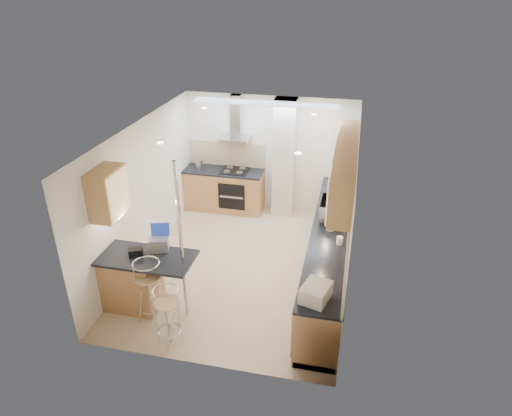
% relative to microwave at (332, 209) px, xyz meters
% --- Properties ---
extents(ground, '(4.80, 4.80, 0.00)m').
position_rel_microwave_xyz_m(ground, '(-1.48, -0.42, -1.08)').
color(ground, '#CFB18A').
rests_on(ground, ground).
extents(room_shell, '(3.64, 4.84, 2.51)m').
position_rel_microwave_xyz_m(room_shell, '(-1.15, -0.05, 0.46)').
color(room_shell, white).
rests_on(room_shell, ground).
extents(right_counter, '(0.63, 4.40, 0.92)m').
position_rel_microwave_xyz_m(right_counter, '(0.02, -0.42, -0.62)').
color(right_counter, '#B37D47').
rests_on(right_counter, ground).
extents(back_counter, '(1.70, 0.63, 0.92)m').
position_rel_microwave_xyz_m(back_counter, '(-2.43, 1.68, -0.62)').
color(back_counter, '#B37D47').
rests_on(back_counter, ground).
extents(peninsula, '(1.47, 0.72, 0.94)m').
position_rel_microwave_xyz_m(peninsula, '(-2.60, -1.87, -0.60)').
color(peninsula, '#B37D47').
rests_on(peninsula, ground).
extents(microwave, '(0.40, 0.58, 0.32)m').
position_rel_microwave_xyz_m(microwave, '(0.00, 0.00, 0.00)').
color(microwave, white).
rests_on(microwave, right_counter).
extents(laptop, '(0.34, 0.29, 0.20)m').
position_rel_microwave_xyz_m(laptop, '(-2.46, -1.65, -0.04)').
color(laptop, '#9FA1A6').
rests_on(laptop, peninsula).
extents(bag, '(0.24, 0.22, 0.11)m').
position_rel_microwave_xyz_m(bag, '(-2.75, -1.86, -0.08)').
color(bag, black).
rests_on(bag, peninsula).
extents(bar_stool_near, '(0.50, 0.50, 1.02)m').
position_rel_microwave_xyz_m(bar_stool_near, '(-2.47, -2.11, -0.57)').
color(bar_stool_near, tan).
rests_on(bar_stool_near, ground).
extents(bar_stool_end, '(0.46, 0.46, 0.92)m').
position_rel_microwave_xyz_m(bar_stool_end, '(-2.01, -2.52, -0.62)').
color(bar_stool_end, tan).
rests_on(bar_stool_end, ground).
extents(jar_a, '(0.16, 0.16, 0.16)m').
position_rel_microwave_xyz_m(jar_a, '(0.04, 0.07, -0.08)').
color(jar_a, beige).
rests_on(jar_a, right_counter).
extents(jar_b, '(0.14, 0.14, 0.14)m').
position_rel_microwave_xyz_m(jar_b, '(0.16, 0.69, -0.09)').
color(jar_b, beige).
rests_on(jar_b, right_counter).
extents(jar_c, '(0.18, 0.18, 0.18)m').
position_rel_microwave_xyz_m(jar_c, '(0.01, -0.44, -0.07)').
color(jar_c, '#BDB097').
rests_on(jar_c, right_counter).
extents(jar_d, '(0.10, 0.10, 0.13)m').
position_rel_microwave_xyz_m(jar_d, '(0.18, -0.86, -0.10)').
color(jar_d, white).
rests_on(jar_d, right_counter).
extents(bread_bin, '(0.42, 0.48, 0.22)m').
position_rel_microwave_xyz_m(bread_bin, '(-0.04, -2.30, -0.05)').
color(bread_bin, beige).
rests_on(bread_bin, right_counter).
extents(kettle, '(0.16, 0.16, 0.22)m').
position_rel_microwave_xyz_m(kettle, '(-2.96, 1.64, -0.05)').
color(kettle, '#A7AAAB').
rests_on(kettle, back_counter).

